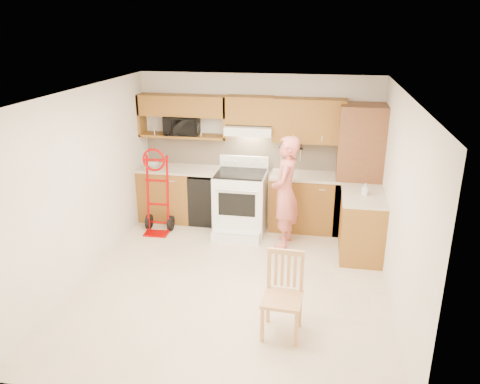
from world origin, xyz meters
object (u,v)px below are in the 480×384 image
(microwave, at_px, (182,125))
(hand_truck, at_px, (156,196))
(range, at_px, (240,198))
(person, at_px, (285,193))
(dining_chair, at_px, (282,297))

(microwave, bearing_deg, hand_truck, -113.98)
(range, relative_size, hand_truck, 0.93)
(person, bearing_deg, microwave, -110.62)
(range, bearing_deg, person, -25.23)
(person, distance_m, dining_chair, 2.28)
(person, xyz_separation_m, hand_truck, (-2.08, 0.10, -0.22))
(microwave, bearing_deg, person, -29.57)
(dining_chair, bearing_deg, hand_truck, 136.86)
(person, bearing_deg, hand_truck, -88.73)
(range, distance_m, dining_chair, 2.77)
(person, bearing_deg, range, -111.14)
(person, distance_m, hand_truck, 2.10)
(range, xyz_separation_m, hand_truck, (-1.33, -0.25, 0.04))
(microwave, xyz_separation_m, hand_truck, (-0.26, -0.74, -1.01))
(microwave, relative_size, range, 0.48)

